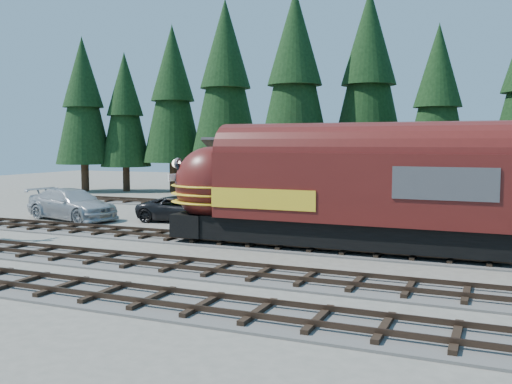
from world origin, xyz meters
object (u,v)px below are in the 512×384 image
at_px(caboose, 297,176).
at_px(pickup_truck_b, 72,204).
at_px(locomotive, 322,194).
at_px(depot, 326,178).
at_px(pickup_truck_a, 183,209).

bearing_deg(caboose, pickup_truck_b, -138.86).
distance_m(locomotive, caboose, 15.28).
xyz_separation_m(depot, caboose, (-4.38, 7.50, -0.39)).
height_order(caboose, pickup_truck_b, caboose).
bearing_deg(pickup_truck_b, caboose, -37.69).
bearing_deg(depot, locomotive, -74.95).
relative_size(locomotive, caboose, 1.65).
height_order(depot, locomotive, depot).
bearing_deg(pickup_truck_b, depot, -69.03).
bearing_deg(pickup_truck_a, pickup_truck_b, 99.73).
bearing_deg(pickup_truck_b, pickup_truck_a, -63.81).
distance_m(depot, pickup_truck_b, 16.52).
relative_size(depot, locomotive, 0.78).
distance_m(depot, pickup_truck_a, 9.29).
distance_m(depot, caboose, 8.70).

